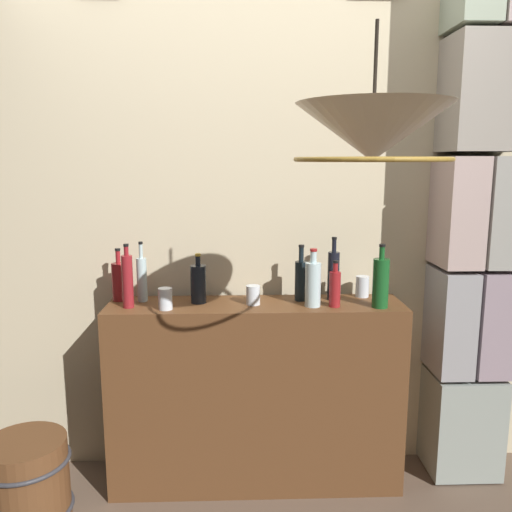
{
  "coord_description": "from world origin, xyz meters",
  "views": [
    {
      "loc": [
        -0.09,
        -1.67,
        1.67
      ],
      "look_at": [
        0.0,
        0.8,
        1.22
      ],
      "focal_mm": 36.89,
      "sensor_mm": 36.0,
      "label": 1
    }
  ],
  "objects": [
    {
      "name": "liquor_bottle_mezcal",
      "position": [
        0.4,
        0.92,
        1.1
      ],
      "size": [
        0.06,
        0.06,
        0.32
      ],
      "color": "black",
      "rests_on": "bar_shelf_unit"
    },
    {
      "name": "liquor_bottle_port",
      "position": [
        0.28,
        0.8,
        1.08
      ],
      "size": [
        0.08,
        0.08,
        0.28
      ],
      "color": "silver",
      "rests_on": "bar_shelf_unit"
    },
    {
      "name": "panelled_rear_partition",
      "position": [
        -0.0,
        1.1,
        1.52
      ],
      "size": [
        3.35,
        0.15,
        2.89
      ],
      "color": "beige",
      "rests_on": "ground"
    },
    {
      "name": "liquor_bottle_bourbon",
      "position": [
        -0.57,
        0.92,
        1.08
      ],
      "size": [
        0.05,
        0.05,
        0.3
      ],
      "color": "silver",
      "rests_on": "bar_shelf_unit"
    },
    {
      "name": "liquor_bottle_sherry",
      "position": [
        -0.69,
        0.94,
        1.07
      ],
      "size": [
        0.07,
        0.07,
        0.27
      ],
      "color": "maroon",
      "rests_on": "bar_shelf_unit"
    },
    {
      "name": "liquor_bottle_rum",
      "position": [
        -0.28,
        0.88,
        1.06
      ],
      "size": [
        0.08,
        0.08,
        0.25
      ],
      "color": "black",
      "rests_on": "bar_shelf_unit"
    },
    {
      "name": "liquor_bottle_vermouth",
      "position": [
        0.6,
        0.77,
        1.09
      ],
      "size": [
        0.08,
        0.08,
        0.31
      ],
      "color": "#175322",
      "rests_on": "bar_shelf_unit"
    },
    {
      "name": "pendant_lamp",
      "position": [
        0.36,
        0.07,
        1.75
      ],
      "size": [
        0.52,
        0.52,
        0.44
      ],
      "color": "#EFE5C6"
    },
    {
      "name": "bar_shelf_unit",
      "position": [
        0.0,
        0.85,
        0.48
      ],
      "size": [
        1.47,
        0.34,
        0.97
      ],
      "primitive_type": "cube",
      "color": "brown",
      "rests_on": "ground"
    },
    {
      "name": "glass_tumbler_shot",
      "position": [
        0.56,
        0.97,
        1.02
      ],
      "size": [
        0.07,
        0.07,
        0.11
      ],
      "color": "silver",
      "rests_on": "bar_shelf_unit"
    },
    {
      "name": "liquor_bottle_gin",
      "position": [
        -0.62,
        0.81,
        1.1
      ],
      "size": [
        0.05,
        0.05,
        0.31
      ],
      "color": "maroon",
      "rests_on": "bar_shelf_unit"
    },
    {
      "name": "stone_pillar",
      "position": [
        1.11,
        0.94,
        1.43
      ],
      "size": [
        0.39,
        0.36,
        2.81
      ],
      "color": "gray",
      "rests_on": "ground"
    },
    {
      "name": "liquor_bottle_scotch",
      "position": [
        0.23,
        0.91,
        1.08
      ],
      "size": [
        0.06,
        0.06,
        0.29
      ],
      "color": "black",
      "rests_on": "bar_shelf_unit"
    },
    {
      "name": "glass_tumbler_highball",
      "position": [
        -0.01,
        0.84,
        1.01
      ],
      "size": [
        0.07,
        0.07,
        0.09
      ],
      "color": "silver",
      "rests_on": "bar_shelf_unit"
    },
    {
      "name": "glass_tumbler_rocks",
      "position": [
        -0.43,
        0.77,
        1.02
      ],
      "size": [
        0.07,
        0.07,
        0.1
      ],
      "color": "silver",
      "rests_on": "bar_shelf_unit"
    },
    {
      "name": "liquor_bottle_tequila",
      "position": [
        0.38,
        0.78,
        1.06
      ],
      "size": [
        0.06,
        0.06,
        0.23
      ],
      "color": "maroon",
      "rests_on": "bar_shelf_unit"
    },
    {
      "name": "wooden_barrel",
      "position": [
        -1.05,
        0.53,
        0.21
      ],
      "size": [
        0.4,
        0.4,
        0.43
      ],
      "color": "brown",
      "rests_on": "ground"
    }
  ]
}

